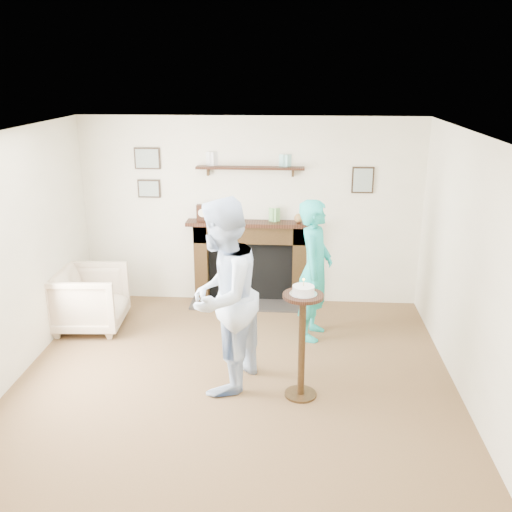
% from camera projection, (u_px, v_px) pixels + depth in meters
% --- Properties ---
extents(ground, '(5.00, 5.00, 0.00)m').
position_uv_depth(ground, '(231.00, 396.00, 5.59)').
color(ground, brown).
rests_on(ground, ground).
extents(room_shell, '(4.54, 5.02, 2.52)m').
position_uv_depth(room_shell, '(236.00, 219.00, 5.74)').
color(room_shell, beige).
rests_on(room_shell, ground).
extents(armchair, '(0.88, 0.86, 0.76)m').
position_uv_depth(armchair, '(93.00, 327.00, 7.10)').
color(armchair, tan).
rests_on(armchair, ground).
extents(man, '(0.98, 1.12, 1.94)m').
position_uv_depth(man, '(223.00, 385.00, 5.79)').
color(man, silver).
rests_on(man, ground).
extents(woman, '(0.53, 0.68, 1.67)m').
position_uv_depth(woman, '(312.00, 335.00, 6.88)').
color(woman, teal).
rests_on(woman, ground).
extents(pedestal_table, '(0.38, 0.38, 1.23)m').
position_uv_depth(pedestal_table, '(302.00, 325.00, 5.38)').
color(pedestal_table, black).
rests_on(pedestal_table, ground).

